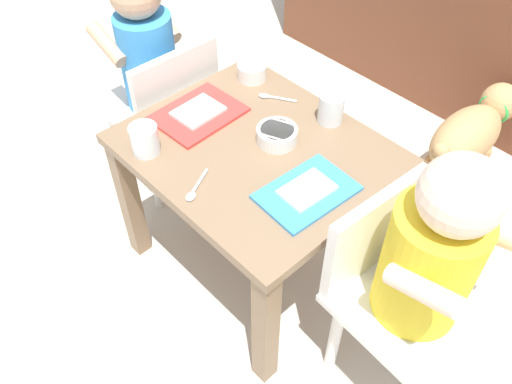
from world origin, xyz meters
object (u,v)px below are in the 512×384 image
Objects in this scene: seated_child_left at (151,63)px; veggie_bowl_far at (252,71)px; food_tray_right at (307,192)px; spoon_by_right_tray at (274,97)px; dining_table at (256,171)px; water_cup_left at (331,110)px; dog at (471,132)px; cereal_bowl_left_side at (277,135)px; seated_child_right at (425,259)px; water_cup_right at (145,141)px; food_tray_left at (198,113)px; spoon_by_left_tray at (196,188)px.

veggie_bowl_far is at bearing 32.34° from seated_child_left.
food_tray_right is 2.28× the size of spoon_by_right_tray.
dining_table is at bearing 172.69° from food_tray_right.
seated_child_left is 7.52× the size of spoon_by_right_tray.
spoon_by_right_tray is (0.10, -0.02, -0.02)m from veggie_bowl_far.
water_cup_left is 0.80× the size of spoon_by_right_tray.
cereal_bowl_left_side reaches higher than dog.
seated_child_left reaches higher than cereal_bowl_left_side.
seated_child_right is at bearing -5.08° from cereal_bowl_left_side.
water_cup_left reaches higher than water_cup_right.
seated_child_right reaches higher than food_tray_left.
veggie_bowl_far reaches higher than dining_table.
food_tray_left is 1.01× the size of food_tray_right.
dog is (0.20, 0.72, -0.17)m from dining_table.
veggie_bowl_far is (-0.21, 0.18, 0.10)m from dining_table.
spoon_by_left_tray is (0.19, -0.16, -0.00)m from food_tray_left.
water_cup_left is at bearing 75.33° from dining_table.
seated_child_right is 1.68× the size of dog.
food_tray_left is 3.06× the size of water_cup_right.
cereal_bowl_left_side is at bearing -30.08° from veggie_bowl_far.
food_tray_left is at bearing 97.41° from water_cup_right.
food_tray_left reaches higher than dog.
seated_child_right is at bearing -24.79° from water_cup_left.
dog is 4.51× the size of spoon_by_right_tray.
dog is 5.96× the size of water_cup_right.
water_cup_left is 0.78× the size of spoon_by_left_tray.
cereal_bowl_left_side is 0.24m from spoon_by_left_tray.
dining_table is 1.40× the size of dog.
water_cup_right is 0.74× the size of spoon_by_left_tray.
spoon_by_left_tray is (-0.01, -0.24, -0.02)m from cereal_bowl_left_side.
food_tray_left is at bearing -160.01° from cereal_bowl_left_side.
spoon_by_left_tray and spoon_by_right_tray have the same top height.
spoon_by_left_tray is at bearing -101.81° from dog.
food_tray_left is (-0.18, -0.02, 0.08)m from dining_table.
food_tray_left and food_tray_right have the same top height.
water_cup_left reaches higher than food_tray_right.
dog is at bearing 46.80° from seated_child_left.
cereal_bowl_left_side is at bearing -102.79° from water_cup_left.
food_tray_left is at bearing 139.87° from spoon_by_left_tray.
seated_child_left reaches higher than dining_table.
spoon_by_right_tray is (0.08, 0.18, -0.00)m from food_tray_left.
seated_child_right is at bearing 7.12° from food_tray_right.
dining_table is 0.11m from cereal_bowl_left_side.
spoon_by_left_tray is (0.22, -0.37, -0.02)m from veggie_bowl_far.
spoon_by_right_tray is (-0.56, 0.15, -0.00)m from seated_child_right.
veggie_bowl_far reaches higher than spoon_by_left_tray.
food_tray_left is 0.21m from veggie_bowl_far.
cereal_bowl_left_side is at bearing -41.77° from spoon_by_right_tray.
food_tray_right is at bearing -23.94° from cereal_bowl_left_side.
cereal_bowl_left_side is at bearing -105.27° from dog.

